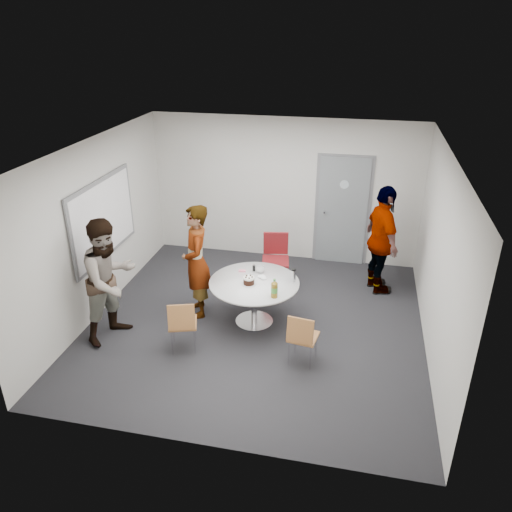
% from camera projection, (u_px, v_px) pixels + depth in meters
% --- Properties ---
extents(floor, '(5.00, 5.00, 0.00)m').
position_uv_depth(floor, '(256.00, 323.00, 7.69)').
color(floor, black).
rests_on(floor, ground).
extents(ceiling, '(5.00, 5.00, 0.00)m').
position_uv_depth(ceiling, '(256.00, 149.00, 6.53)').
color(ceiling, silver).
rests_on(ceiling, wall_back).
extents(wall_back, '(5.00, 0.00, 5.00)m').
position_uv_depth(wall_back, '(284.00, 190.00, 9.32)').
color(wall_back, silver).
rests_on(wall_back, floor).
extents(wall_left, '(0.00, 5.00, 5.00)m').
position_uv_depth(wall_left, '(96.00, 229.00, 7.59)').
color(wall_left, silver).
rests_on(wall_left, floor).
extents(wall_right, '(0.00, 5.00, 5.00)m').
position_uv_depth(wall_right, '(439.00, 260.00, 6.63)').
color(wall_right, silver).
rests_on(wall_right, floor).
extents(wall_front, '(5.00, 0.00, 5.00)m').
position_uv_depth(wall_front, '(202.00, 345.00, 4.91)').
color(wall_front, silver).
rests_on(wall_front, floor).
extents(door, '(1.02, 0.17, 2.12)m').
position_uv_depth(door, '(342.00, 211.00, 9.23)').
color(door, slate).
rests_on(door, wall_back).
extents(whiteboard, '(0.04, 1.90, 1.25)m').
position_uv_depth(whiteboard, '(104.00, 219.00, 7.72)').
color(whiteboard, slate).
rests_on(whiteboard, wall_left).
extents(table, '(1.35, 1.35, 0.99)m').
position_uv_depth(table, '(255.00, 288.00, 7.46)').
color(table, white).
rests_on(table, floor).
extents(chair_near_left, '(0.48, 0.51, 0.80)m').
position_uv_depth(chair_near_left, '(182.00, 322.00, 6.85)').
color(chair_near_left, brown).
rests_on(chair_near_left, floor).
extents(chair_near_right, '(0.42, 0.45, 0.78)m').
position_uv_depth(chair_near_right, '(302.00, 335.00, 6.58)').
color(chair_near_right, brown).
rests_on(chair_near_right, floor).
extents(chair_far, '(0.52, 0.56, 0.94)m').
position_uv_depth(chair_far, '(276.00, 254.00, 8.60)').
color(chair_far, maroon).
rests_on(chair_far, floor).
extents(person_main, '(0.65, 0.77, 1.80)m').
position_uv_depth(person_main, '(196.00, 262.00, 7.60)').
color(person_main, '#A5C6EA').
rests_on(person_main, floor).
extents(person_left, '(0.98, 1.09, 1.84)m').
position_uv_depth(person_left, '(110.00, 280.00, 7.03)').
color(person_left, white).
rests_on(person_left, floor).
extents(person_right, '(0.82, 1.19, 1.87)m').
position_uv_depth(person_right, '(382.00, 241.00, 8.24)').
color(person_right, black).
rests_on(person_right, floor).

